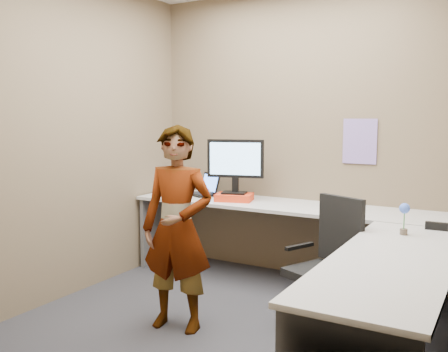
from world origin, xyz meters
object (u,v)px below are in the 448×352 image
Objects in this scene: desk at (311,240)px; office_chair at (327,277)px; monitor at (235,162)px; person at (177,228)px.

desk is 0.34m from office_chair.
person reaches higher than monitor.
person is (0.21, -1.25, -0.37)m from monitor.
person is at bearing -136.65° from desk.
monitor is at bearing 150.12° from desk.
desk is 3.19× the size of office_chair.
office_chair is at bearing -48.78° from monitor.
desk is at bearing 34.06° from person.
person reaches higher than desk.
monitor is 1.54m from office_chair.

